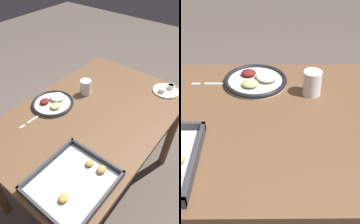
% 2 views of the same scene
% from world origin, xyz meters
% --- Properties ---
extents(dining_table, '(1.24, 0.82, 0.77)m').
position_xyz_m(dining_table, '(0.00, 0.00, 0.66)').
color(dining_table, brown).
rests_on(dining_table, ground_plane).
extents(dinner_plate, '(0.27, 0.27, 0.04)m').
position_xyz_m(dinner_plate, '(0.08, -0.25, 0.79)').
color(dinner_plate, beige).
rests_on(dinner_plate, dining_table).
extents(fork, '(0.19, 0.02, 0.00)m').
position_xyz_m(fork, '(0.25, -0.23, 0.78)').
color(fork, silver).
rests_on(fork, dining_table).
extents(drinking_cup, '(0.07, 0.07, 0.10)m').
position_xyz_m(drinking_cup, '(-0.14, -0.16, 0.82)').
color(drinking_cup, white).
rests_on(drinking_cup, dining_table).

